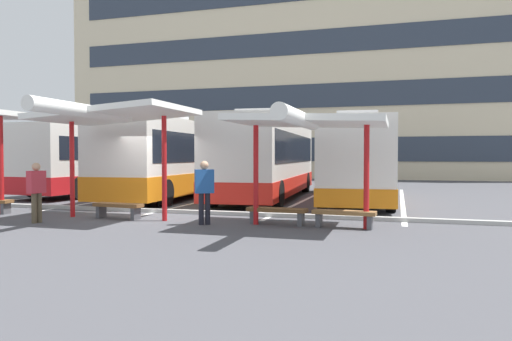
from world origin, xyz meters
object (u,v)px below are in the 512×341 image
at_px(coach_bus_3, 358,161).
at_px(waiting_passenger_2, 36,188).
at_px(coach_bus_2, 267,159).
at_px(bench_4, 344,215).
at_px(bench_3, 277,212).
at_px(waiting_passenger_0, 204,188).
at_px(bench_2, 118,207).
at_px(coach_bus_1, 174,159).
at_px(waiting_shelter_2, 308,123).
at_px(waiting_shelter_1, 111,116).
at_px(coach_bus_0, 116,160).

height_order(coach_bus_3, waiting_passenger_2, coach_bus_3).
xyz_separation_m(coach_bus_2, bench_4, (4.14, -7.66, -1.38)).
bearing_deg(coach_bus_3, bench_4, -87.93).
bearing_deg(bench_3, waiting_passenger_0, -162.82).
height_order(bench_2, waiting_passenger_2, waiting_passenger_2).
distance_m(bench_2, bench_3, 4.79).
bearing_deg(coach_bus_1, bench_2, -77.13).
height_order(bench_4, waiting_passenger_2, waiting_passenger_2).
bearing_deg(coach_bus_2, waiting_passenger_2, -114.18).
distance_m(coach_bus_3, waiting_shelter_2, 8.10).
relative_size(waiting_shelter_1, waiting_passenger_2, 3.06).
bearing_deg(waiting_passenger_0, coach_bus_3, 67.51).
bearing_deg(coach_bus_1, bench_4, -39.92).
height_order(bench_4, waiting_passenger_0, waiting_passenger_0).
height_order(coach_bus_2, waiting_shelter_1, coach_bus_2).
distance_m(bench_4, waiting_passenger_2, 8.39).
bearing_deg(bench_3, waiting_passenger_2, -166.17).
distance_m(coach_bus_2, waiting_shelter_2, 8.65).
xyz_separation_m(bench_2, bench_4, (6.59, 0.04, 0.00)).
height_order(bench_3, waiting_passenger_2, waiting_passenger_2).
bearing_deg(waiting_shelter_1, bench_3, 5.79).
distance_m(coach_bus_3, waiting_passenger_0, 8.88).
height_order(waiting_shelter_1, waiting_passenger_2, waiting_shelter_1).
height_order(coach_bus_1, waiting_shelter_1, coach_bus_1).
height_order(bench_2, waiting_passenger_0, waiting_passenger_0).
bearing_deg(waiting_passenger_2, coach_bus_2, 65.82).
bearing_deg(bench_4, bench_3, 176.54).
bearing_deg(coach_bus_0, coach_bus_2, -8.37).
distance_m(waiting_shelter_1, bench_3, 5.50).
xyz_separation_m(waiting_shelter_1, bench_3, (4.79, 0.49, -2.66)).
xyz_separation_m(coach_bus_1, waiting_shelter_1, (1.57, -7.21, 1.30)).
distance_m(coach_bus_2, bench_2, 8.20).
distance_m(coach_bus_1, bench_3, 9.35).
bearing_deg(bench_4, waiting_passenger_2, -169.84).
xyz_separation_m(coach_bus_0, coach_bus_1, (4.30, -2.06, 0.04)).
relative_size(coach_bus_0, waiting_shelter_2, 2.38).
relative_size(coach_bus_2, bench_3, 6.76).
xyz_separation_m(coach_bus_0, waiting_passenger_2, (4.22, -10.36, -0.69)).
distance_m(bench_2, waiting_passenger_0, 3.03).
bearing_deg(waiting_shelter_1, coach_bus_0, 122.35).
relative_size(bench_4, waiting_passenger_2, 0.98).
bearing_deg(coach_bus_3, coach_bus_0, 174.50).
distance_m(bench_3, waiting_passenger_0, 2.06).
xyz_separation_m(bench_4, waiting_passenger_2, (-8.24, -1.48, 0.63)).
relative_size(coach_bus_0, waiting_passenger_2, 6.95).
bearing_deg(waiting_shelter_1, coach_bus_3, 52.04).
distance_m(coach_bus_1, waiting_shelter_1, 7.49).
bearing_deg(bench_4, coach_bus_1, 140.08).
bearing_deg(waiting_passenger_2, bench_3, 13.83).
distance_m(coach_bus_2, waiting_shelter_1, 8.50).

